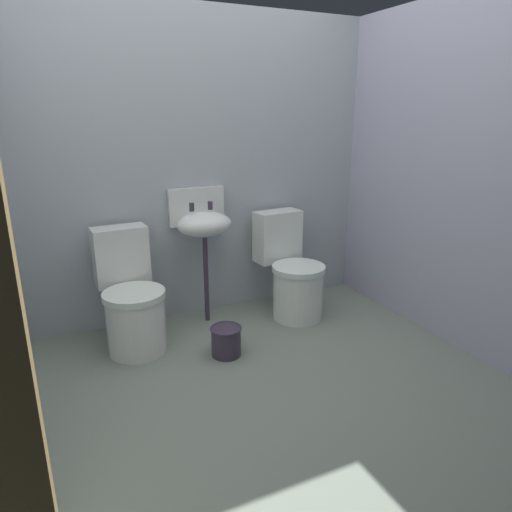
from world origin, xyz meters
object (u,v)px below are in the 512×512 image
object	(u,v)px
toilet_right	(292,275)
bucket	(226,340)
toilet_left	(131,301)
sink	(203,223)

from	to	relation	value
toilet_right	bucket	world-z (taller)	toilet_right
toilet_left	sink	bearing A→B (deg)	-165.16
toilet_left	bucket	size ratio (longest dim) A/B	3.75
sink	bucket	bearing A→B (deg)	-96.37
toilet_right	sink	size ratio (longest dim) A/B	0.79
sink	bucket	world-z (taller)	sink
toilet_left	bucket	world-z (taller)	toilet_left
toilet_right	sink	world-z (taller)	sink
toilet_left	sink	distance (m)	0.75
toilet_left	toilet_right	xyz separation A→B (m)	(1.22, 0.00, 0.00)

